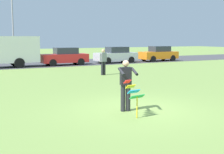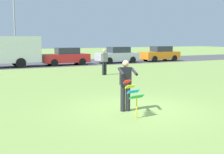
# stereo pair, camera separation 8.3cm
# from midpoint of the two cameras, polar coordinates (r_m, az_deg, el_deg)

# --- Properties ---
(ground_plane) EXTENTS (120.00, 120.00, 0.00)m
(ground_plane) POSITION_cam_midpoint_polar(r_m,az_deg,el_deg) (10.36, 4.93, -6.27)
(ground_plane) COLOR olive
(road_strip) EXTENTS (120.00, 8.00, 0.01)m
(road_strip) POSITION_cam_midpoint_polar(r_m,az_deg,el_deg) (28.99, -16.21, 2.36)
(road_strip) COLOR #424247
(road_strip) RESTS_ON ground
(person_kite_flyer) EXTENTS (0.65, 0.73, 1.73)m
(person_kite_flyer) POSITION_cam_midpoint_polar(r_m,az_deg,el_deg) (9.92, 2.88, -1.26)
(person_kite_flyer) COLOR #26262B
(person_kite_flyer) RESTS_ON ground
(kite_held) EXTENTS (0.53, 0.67, 1.15)m
(kite_held) POSITION_cam_midpoint_polar(r_m,az_deg,el_deg) (9.24, 4.40, -3.06)
(kite_held) COLOR red
(kite_held) RESTS_ON ground
(parked_truck_red_cab) EXTENTS (6.75, 2.24, 2.62)m
(parked_truck_red_cab) POSITION_cam_midpoint_polar(r_m,az_deg,el_deg) (26.19, -20.11, 4.76)
(parked_truck_red_cab) COLOR #B2231E
(parked_truck_red_cab) RESTS_ON ground
(parked_car_red) EXTENTS (4.21, 1.86, 1.60)m
(parked_car_red) POSITION_cam_midpoint_polar(r_m,az_deg,el_deg) (27.39, -8.75, 3.90)
(parked_car_red) COLOR red
(parked_car_red) RESTS_ON ground
(parked_car_silver) EXTENTS (4.23, 1.89, 1.60)m
(parked_car_silver) POSITION_cam_midpoint_polar(r_m,az_deg,el_deg) (29.48, 1.15, 4.23)
(parked_car_silver) COLOR silver
(parked_car_silver) RESTS_ON ground
(parked_car_orange) EXTENTS (4.23, 1.88, 1.60)m
(parked_car_orange) POSITION_cam_midpoint_polar(r_m,az_deg,el_deg) (32.25, 9.36, 4.42)
(parked_car_orange) COLOR orange
(parked_car_orange) RESTS_ON ground
(streetlight_pole) EXTENTS (0.24, 1.65, 7.00)m
(streetlight_pole) POSITION_cam_midpoint_polar(r_m,az_deg,el_deg) (33.58, -18.25, 9.77)
(streetlight_pole) COLOR #9E9EA3
(streetlight_pole) RESTS_ON ground
(person_walker_near) EXTENTS (0.56, 0.28, 1.73)m
(person_walker_near) POSITION_cam_midpoint_polar(r_m,az_deg,el_deg) (19.78, -1.38, 3.08)
(person_walker_near) COLOR #26262B
(person_walker_near) RESTS_ON ground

